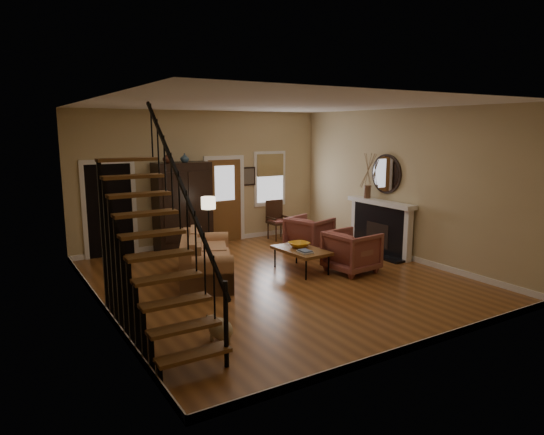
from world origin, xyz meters
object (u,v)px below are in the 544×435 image
coffee_table (301,260)px  floor_lamp (209,228)px  side_chair (279,220)px  armchair_right (309,234)px  armchair_left (352,251)px  sofa (206,258)px  armoire (183,207)px

coffee_table → floor_lamp: (-1.18, 1.91, 0.46)m
side_chair → armchair_right: bearing=-92.5°
armchair_left → floor_lamp: size_ratio=0.67×
coffee_table → armchair_right: 1.64m
armchair_right → floor_lamp: bearing=54.6°
sofa → side_chair: 3.69m
armoire → sofa: size_ratio=0.97×
armchair_left → armchair_right: bearing=-12.7°
armchair_right → armoire: bearing=37.7°
side_chair → coffee_table: bearing=-113.0°
coffee_table → armchair_left: bearing=-33.1°
coffee_table → side_chair: bearing=67.0°
armoire → floor_lamp: 1.07m
armoire → sofa: bearing=-100.7°
coffee_table → floor_lamp: size_ratio=0.88×
armoire → sofa: armoire is taller
sofa → armchair_right: (2.93, 0.69, 0.02)m
side_chair → armchair_left: bearing=-95.0°
armchair_left → floor_lamp: floor_lamp is taller
armoire → armchair_left: bearing=-56.7°
coffee_table → side_chair: 2.94m
armchair_right → floor_lamp: floor_lamp is taller
coffee_table → armchair_right: armchair_right is taller
armchair_left → side_chair: 3.27m
sofa → armchair_right: size_ratio=2.34×
armoire → side_chair: armoire is taller
floor_lamp → sofa: bearing=-116.0°
sofa → side_chair: size_ratio=2.12×
coffee_table → floor_lamp: bearing=121.7°
armoire → sofa: 2.49m
armoire → armchair_left: (2.27, -3.45, -0.63)m
armchair_right → coffee_table: bearing=120.1°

